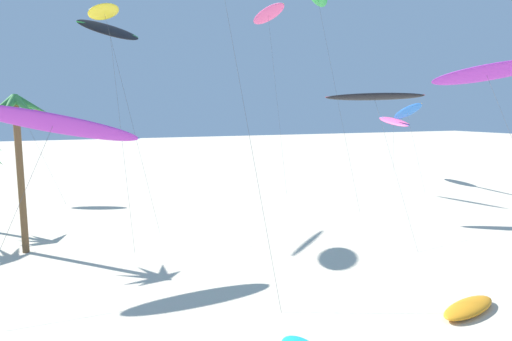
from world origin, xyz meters
The scene contains 11 objects.
palm_tree_3 centered at (-10.17, 35.73, 7.83)m, with size 3.55×3.68×9.68m.
flying_kite_0 centered at (18.54, 27.47, 11.21)m, with size 4.39×10.28×12.31m.
flying_kite_1 centered at (30.74, 50.58, 7.36)m, with size 3.34×6.90×8.26m.
flying_kite_2 centered at (-4.02, 42.65, 14.85)m, with size 5.68×12.39×15.61m.
flying_kite_3 centered at (15.63, 35.37, 9.84)m, with size 7.26×11.75×10.31m.
flying_kite_4 centered at (-8.07, 31.44, 8.05)m, with size 8.80×7.37×9.55m.
flying_kite_5 centered at (-11.26, 53.78, 8.19)m, with size 5.69×5.19×9.13m.
flying_kite_8 centered at (28.83, 46.14, 8.61)m, with size 3.69×9.19×9.90m.
flying_kite_10 centered at (-4.59, 39.82, 15.61)m, with size 4.49×5.54×16.59m.
flying_kite_11 centered at (13.48, 51.41, 19.22)m, with size 2.02×8.37×20.27m.
grounded_kite_0 centered at (8.21, 19.03, 0.22)m, with size 3.71×1.99×0.44m.
Camera 1 is at (-7.34, 6.16, 8.67)m, focal length 30.64 mm.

